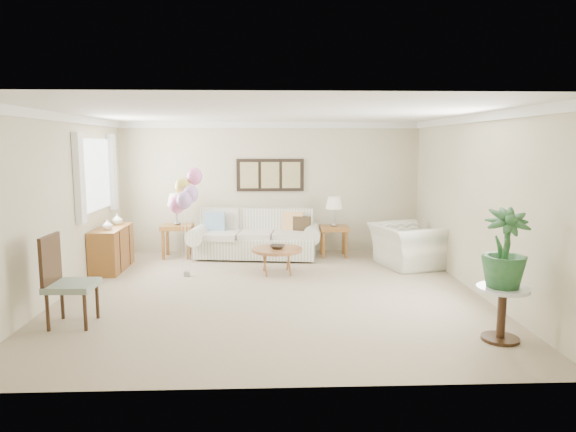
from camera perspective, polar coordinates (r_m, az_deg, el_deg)
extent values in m
plane|color=tan|center=(7.64, -1.80, -8.46)|extent=(6.00, 6.00, 0.00)
cube|color=beige|center=(10.37, -1.98, 3.20)|extent=(6.00, 0.04, 2.60)
cube|color=beige|center=(4.42, -1.52, -3.27)|extent=(6.00, 0.04, 2.60)
cube|color=beige|center=(7.95, -24.03, 1.06)|extent=(0.04, 6.00, 2.60)
cube|color=beige|center=(7.99, 20.22, 1.29)|extent=(0.04, 6.00, 2.60)
cube|color=white|center=(7.34, -1.89, 11.31)|extent=(6.00, 6.00, 0.02)
cube|color=white|center=(10.31, -2.02, 10.07)|extent=(6.00, 0.06, 0.12)
cube|color=white|center=(7.90, -24.34, 10.02)|extent=(0.06, 6.00, 0.12)
cube|color=white|center=(7.94, 20.45, 10.21)|extent=(0.06, 6.00, 0.12)
cube|color=white|center=(9.32, -20.65, 4.31)|extent=(0.04, 1.40, 1.20)
cube|color=white|center=(8.50, -22.18, 3.93)|extent=(0.10, 0.22, 1.40)
cube|color=white|center=(10.11, -18.93, 4.64)|extent=(0.10, 0.22, 1.40)
cube|color=black|center=(10.32, -1.99, 4.57)|extent=(1.35, 0.04, 0.65)
cube|color=#8C8C59|center=(10.30, -4.33, 4.54)|extent=(0.36, 0.02, 0.52)
cube|color=#8C8C59|center=(10.29, -1.99, 4.56)|extent=(0.36, 0.02, 0.52)
cube|color=#8C8C59|center=(10.30, 0.36, 4.57)|extent=(0.36, 0.02, 0.52)
cube|color=silver|center=(9.88, -3.54, -3.35)|extent=(2.36, 1.21, 0.37)
cube|color=silver|center=(10.14, -3.52, -0.70)|extent=(2.26, 0.52, 0.56)
cylinder|color=silver|center=(9.92, -9.79, -2.02)|extent=(0.45, 0.96, 0.33)
cylinder|color=silver|center=(9.87, 2.71, -1.96)|extent=(0.45, 0.96, 0.33)
cube|color=beige|center=(9.82, -7.33, -2.13)|extent=(0.71, 0.81, 0.12)
cube|color=beige|center=(9.79, -3.56, -2.11)|extent=(0.71, 0.81, 0.12)
cube|color=beige|center=(9.79, 0.22, -2.09)|extent=(0.71, 0.81, 0.12)
cube|color=#7599B7|center=(9.97, -8.15, -0.68)|extent=(0.39, 0.12, 0.39)
cube|color=#E0AB68|center=(9.93, 0.59, -0.63)|extent=(0.39, 0.12, 0.39)
cube|color=#3C2D1B|center=(9.88, 1.50, -1.04)|extent=(0.35, 0.10, 0.35)
cube|color=silver|center=(9.92, -3.53, -4.51)|extent=(2.05, 0.82, 0.04)
cube|color=olive|center=(10.06, -12.22, -1.19)|extent=(0.58, 0.53, 0.08)
cube|color=olive|center=(9.95, -13.70, -3.19)|extent=(0.05, 0.05, 0.55)
cube|color=olive|center=(9.87, -11.05, -3.20)|extent=(0.05, 0.05, 0.55)
cube|color=olive|center=(10.36, -13.24, -2.74)|extent=(0.05, 0.05, 0.55)
cube|color=olive|center=(10.28, -10.69, -2.74)|extent=(0.05, 0.05, 0.55)
cube|color=olive|center=(9.95, 5.11, -1.36)|extent=(0.54, 0.49, 0.08)
cube|color=olive|center=(9.78, 3.98, -3.27)|extent=(0.05, 0.05, 0.51)
cube|color=olive|center=(9.84, 6.50, -3.24)|extent=(0.05, 0.05, 0.51)
cube|color=olive|center=(10.17, 3.73, -2.84)|extent=(0.05, 0.05, 0.51)
cube|color=olive|center=(10.22, 6.16, -2.81)|extent=(0.05, 0.05, 0.51)
cylinder|color=gray|center=(10.05, -12.24, -0.78)|extent=(0.14, 0.14, 0.06)
cylinder|color=gray|center=(10.02, -12.27, 0.26)|extent=(0.04, 0.04, 0.31)
cone|color=silver|center=(9.99, -12.31, 1.83)|extent=(0.35, 0.35, 0.25)
cylinder|color=gray|center=(9.94, 5.12, -0.97)|extent=(0.13, 0.13, 0.06)
cylinder|color=gray|center=(9.91, 5.13, 0.01)|extent=(0.04, 0.04, 0.29)
cone|color=silver|center=(9.88, 5.15, 1.48)|extent=(0.32, 0.32, 0.23)
cylinder|color=olive|center=(8.62, -1.23, -3.77)|extent=(0.85, 0.85, 0.05)
cylinder|color=olive|center=(8.87, 0.05, -4.86)|extent=(0.03, 0.03, 0.38)
cylinder|color=olive|center=(8.86, -2.55, -4.87)|extent=(0.03, 0.03, 0.38)
cylinder|color=olive|center=(8.47, -2.56, -5.48)|extent=(0.03, 0.03, 0.38)
cylinder|color=olive|center=(8.48, 0.16, -5.46)|extent=(0.03, 0.03, 0.38)
imported|color=#2C251C|center=(8.58, -1.18, -3.45)|extent=(0.30, 0.30, 0.06)
imported|color=silver|center=(9.36, 12.98, -3.23)|extent=(1.27, 1.37, 0.75)
cylinder|color=silver|center=(6.15, 22.78, -7.46)|extent=(0.56, 0.56, 0.04)
cylinder|color=#362213|center=(6.23, 22.63, -10.12)|extent=(0.09, 0.09, 0.56)
cylinder|color=#362213|center=(6.32, 22.49, -12.59)|extent=(0.41, 0.41, 0.01)
imported|color=#195020|center=(6.04, 22.96, -3.32)|extent=(0.53, 0.53, 0.87)
cube|color=gray|center=(6.71, -22.87, -7.14)|extent=(0.55, 0.55, 0.08)
cylinder|color=#362213|center=(6.67, -25.15, -9.69)|extent=(0.04, 0.04, 0.45)
cylinder|color=#362213|center=(6.52, -21.61, -9.90)|extent=(0.04, 0.04, 0.45)
cylinder|color=#362213|center=(7.05, -23.79, -8.68)|extent=(0.04, 0.04, 0.45)
cylinder|color=#362213|center=(6.91, -20.43, -8.84)|extent=(0.04, 0.04, 0.45)
cube|color=#362213|center=(6.73, -24.91, -4.40)|extent=(0.05, 0.52, 0.59)
cube|color=olive|center=(9.41, -18.99, -3.45)|extent=(0.45, 1.20, 0.74)
cube|color=#362213|center=(9.12, -19.50, -3.82)|extent=(0.46, 0.02, 0.70)
cube|color=#362213|center=(9.69, -18.46, -3.10)|extent=(0.46, 0.02, 0.70)
imported|color=silver|center=(9.10, -19.42, -0.91)|extent=(0.22, 0.22, 0.18)
imported|color=beige|center=(9.64, -18.45, -0.35)|extent=(0.19, 0.19, 0.19)
cube|color=gray|center=(8.69, -11.18, -6.34)|extent=(0.09, 0.09, 0.07)
ellipsoid|color=pink|center=(8.46, -12.22, 1.23)|extent=(0.25, 0.25, 0.29)
cylinder|color=silver|center=(8.57, -11.69, -2.96)|extent=(0.01, 0.01, 0.98)
ellipsoid|color=#BF91D9|center=(8.41, -10.77, 2.42)|extent=(0.25, 0.25, 0.29)
cylinder|color=silver|center=(8.53, -10.97, -2.39)|extent=(0.01, 0.01, 1.15)
ellipsoid|color=#E2CF53|center=(8.52, -11.63, 3.24)|extent=(0.25, 0.25, 0.29)
cylinder|color=silver|center=(8.58, -11.39, -1.95)|extent=(0.01, 0.01, 1.27)
ellipsoid|color=pink|center=(8.53, -10.33, 4.37)|extent=(0.25, 0.25, 0.29)
cylinder|color=silver|center=(8.58, -10.75, -1.39)|extent=(0.01, 0.01, 1.43)
ellipsoid|color=#BF91D9|center=(8.34, -11.44, 1.75)|extent=(0.25, 0.25, 0.29)
cylinder|color=silver|center=(8.51, -11.30, -2.74)|extent=(0.01, 0.01, 1.06)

